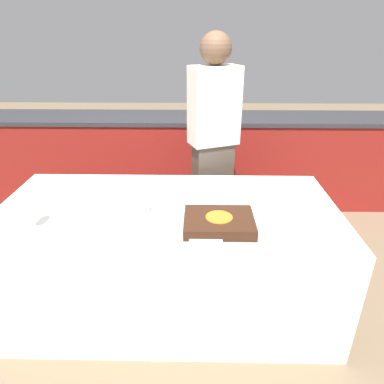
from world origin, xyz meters
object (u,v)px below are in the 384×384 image
(wine_glass, at_px, (31,208))
(person_cutting_cake, at_px, (213,145))
(cake, at_px, (219,222))
(plate_stack, at_px, (132,208))

(wine_glass, xyz_separation_m, person_cutting_cake, (0.99, 0.97, 0.04))
(cake, bearing_deg, wine_glass, -178.95)
(cake, height_order, plate_stack, plate_stack)
(wine_glass, bearing_deg, cake, 1.05)
(plate_stack, xyz_separation_m, wine_glass, (-0.50, -0.16, 0.08))
(plate_stack, bearing_deg, person_cutting_cake, 58.76)
(cake, distance_m, wine_glass, 1.00)
(cake, xyz_separation_m, plate_stack, (-0.49, 0.14, 0.01))
(cake, bearing_deg, person_cutting_cake, 90.00)
(wine_glass, relative_size, person_cutting_cake, 0.10)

